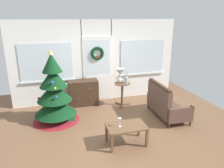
# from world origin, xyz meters

# --- Properties ---
(ground_plane) EXTENTS (6.76, 6.76, 0.00)m
(ground_plane) POSITION_xyz_m (0.00, 0.00, 0.00)
(ground_plane) COLOR brown
(back_wall_with_door) EXTENTS (5.20, 0.19, 2.55)m
(back_wall_with_door) POSITION_xyz_m (0.00, 2.08, 1.28)
(back_wall_with_door) COLOR white
(back_wall_with_door) RESTS_ON ground
(christmas_tree) EXTENTS (1.20, 1.20, 1.87)m
(christmas_tree) POSITION_xyz_m (-1.37, 0.93, 0.70)
(christmas_tree) COLOR #4C331E
(christmas_tree) RESTS_ON ground
(dresser_cabinet) EXTENTS (0.92, 0.47, 0.78)m
(dresser_cabinet) POSITION_xyz_m (-0.51, 1.79, 0.39)
(dresser_cabinet) COLOR #3D281C
(dresser_cabinet) RESTS_ON ground
(settee_sofa) EXTENTS (0.76, 1.38, 0.96)m
(settee_sofa) POSITION_xyz_m (1.48, 0.33, 0.38)
(settee_sofa) COLOR #3D281C
(settee_sofa) RESTS_ON ground
(side_table) EXTENTS (0.50, 0.48, 0.72)m
(side_table) POSITION_xyz_m (0.61, 1.39, 0.51)
(side_table) COLOR brown
(side_table) RESTS_ON ground
(table_lamp) EXTENTS (0.28, 0.28, 0.44)m
(table_lamp) POSITION_xyz_m (0.55, 1.43, 1.01)
(table_lamp) COLOR silver
(table_lamp) RESTS_ON side_table
(flower_vase) EXTENTS (0.11, 0.10, 0.35)m
(flower_vase) POSITION_xyz_m (0.71, 1.33, 0.84)
(flower_vase) COLOR #99ADBC
(flower_vase) RESTS_ON side_table
(coffee_table) EXTENTS (0.84, 0.53, 0.44)m
(coffee_table) POSITION_xyz_m (0.03, -0.61, 0.37)
(coffee_table) COLOR brown
(coffee_table) RESTS_ON ground
(wine_glass) EXTENTS (0.08, 0.08, 0.20)m
(wine_glass) POSITION_xyz_m (-0.11, -0.61, 0.58)
(wine_glass) COLOR silver
(wine_glass) RESTS_ON coffee_table
(gift_box) EXTENTS (0.19, 0.17, 0.19)m
(gift_box) POSITION_xyz_m (-1.00, 0.78, 0.10)
(gift_box) COLOR #266633
(gift_box) RESTS_ON ground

